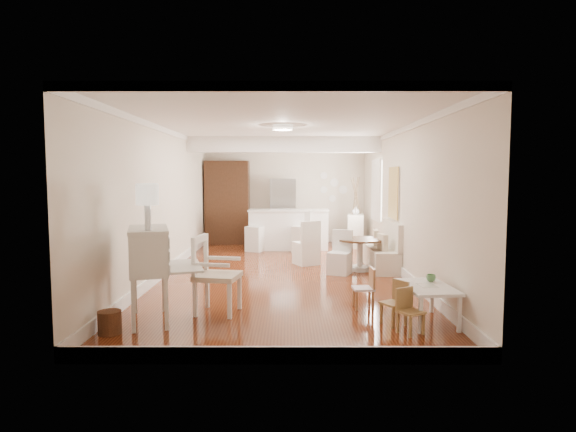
{
  "coord_description": "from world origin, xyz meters",
  "views": [
    {
      "loc": [
        0.11,
        -9.19,
        1.89
      ],
      "look_at": [
        0.09,
        0.3,
        1.1
      ],
      "focal_mm": 30.0,
      "sensor_mm": 36.0,
      "label": 1
    }
  ],
  "objects_px": {
    "kids_chair_a": "(394,303)",
    "slip_chair_near": "(340,252)",
    "slip_chair_far": "(306,242)",
    "breakfast_counter": "(288,229)",
    "bar_stool_right": "(301,231)",
    "fridge": "(296,212)",
    "wicker_basket": "(110,322)",
    "kids_table": "(427,304)",
    "bar_stool_left": "(255,231)",
    "kids_chair_c": "(411,311)",
    "kids_chair_b": "(363,288)",
    "pantry_cabinet": "(228,203)",
    "secretary_bureau": "(149,275)",
    "sideboard": "(355,231)",
    "gustavian_armchair": "(218,275)",
    "dining_table": "(360,255)"
  },
  "relations": [
    {
      "from": "breakfast_counter",
      "to": "slip_chair_far",
      "type": "bearing_deg",
      "value": -79.75
    },
    {
      "from": "bar_stool_left",
      "to": "sideboard",
      "type": "distance_m",
      "value": 2.73
    },
    {
      "from": "breakfast_counter",
      "to": "bar_stool_right",
      "type": "bearing_deg",
      "value": -53.38
    },
    {
      "from": "slip_chair_near",
      "to": "dining_table",
      "type": "bearing_deg",
      "value": 60.93
    },
    {
      "from": "kids_table",
      "to": "slip_chair_far",
      "type": "height_order",
      "value": "slip_chair_far"
    },
    {
      "from": "slip_chair_near",
      "to": "breakfast_counter",
      "type": "xyz_separation_m",
      "value": [
        -0.99,
        3.13,
        0.09
      ]
    },
    {
      "from": "kids_chair_a",
      "to": "kids_chair_c",
      "type": "height_order",
      "value": "kids_chair_a"
    },
    {
      "from": "kids_table",
      "to": "sideboard",
      "type": "relative_size",
      "value": 1.06
    },
    {
      "from": "gustavian_armchair",
      "to": "slip_chair_far",
      "type": "height_order",
      "value": "gustavian_armchair"
    },
    {
      "from": "secretary_bureau",
      "to": "sideboard",
      "type": "distance_m",
      "value": 7.52
    },
    {
      "from": "secretary_bureau",
      "to": "slip_chair_far",
      "type": "relative_size",
      "value": 1.3
    },
    {
      "from": "pantry_cabinet",
      "to": "sideboard",
      "type": "distance_m",
      "value": 3.62
    },
    {
      "from": "kids_table",
      "to": "bar_stool_right",
      "type": "height_order",
      "value": "bar_stool_right"
    },
    {
      "from": "kids_chair_a",
      "to": "bar_stool_right",
      "type": "height_order",
      "value": "bar_stool_right"
    },
    {
      "from": "bar_stool_right",
      "to": "fridge",
      "type": "height_order",
      "value": "fridge"
    },
    {
      "from": "gustavian_armchair",
      "to": "slip_chair_near",
      "type": "distance_m",
      "value": 3.29
    },
    {
      "from": "secretary_bureau",
      "to": "gustavian_armchair",
      "type": "distance_m",
      "value": 0.92
    },
    {
      "from": "pantry_cabinet",
      "to": "sideboard",
      "type": "relative_size",
      "value": 2.53
    },
    {
      "from": "kids_chair_a",
      "to": "slip_chair_near",
      "type": "relative_size",
      "value": 0.68
    },
    {
      "from": "kids_chair_c",
      "to": "breakfast_counter",
      "type": "xyz_separation_m",
      "value": [
        -1.47,
        6.65,
        0.24
      ]
    },
    {
      "from": "kids_chair_c",
      "to": "breakfast_counter",
      "type": "distance_m",
      "value": 6.82
    },
    {
      "from": "gustavian_armchair",
      "to": "fridge",
      "type": "relative_size",
      "value": 0.6
    },
    {
      "from": "bar_stool_left",
      "to": "sideboard",
      "type": "relative_size",
      "value": 1.1
    },
    {
      "from": "kids_table",
      "to": "breakfast_counter",
      "type": "bearing_deg",
      "value": 106.17
    },
    {
      "from": "kids_table",
      "to": "sideboard",
      "type": "bearing_deg",
      "value": 90.07
    },
    {
      "from": "bar_stool_left",
      "to": "kids_chair_b",
      "type": "bearing_deg",
      "value": -45.16
    },
    {
      "from": "slip_chair_far",
      "to": "breakfast_counter",
      "type": "height_order",
      "value": "breakfast_counter"
    },
    {
      "from": "wicker_basket",
      "to": "bar_stool_right",
      "type": "height_order",
      "value": "bar_stool_right"
    },
    {
      "from": "kids_chair_c",
      "to": "slip_chair_far",
      "type": "xyz_separation_m",
      "value": [
        -1.09,
        4.54,
        0.2
      ]
    },
    {
      "from": "kids_table",
      "to": "kids_chair_c",
      "type": "distance_m",
      "value": 0.56
    },
    {
      "from": "pantry_cabinet",
      "to": "slip_chair_far",
      "type": "bearing_deg",
      "value": -56.88
    },
    {
      "from": "wicker_basket",
      "to": "kids_table",
      "type": "relative_size",
      "value": 0.29
    },
    {
      "from": "wicker_basket",
      "to": "kids_chair_b",
      "type": "height_order",
      "value": "kids_chair_b"
    },
    {
      "from": "bar_stool_left",
      "to": "kids_chair_c",
      "type": "bearing_deg",
      "value": -45.17
    },
    {
      "from": "bar_stool_right",
      "to": "kids_chair_a",
      "type": "bearing_deg",
      "value": -66.01
    },
    {
      "from": "slip_chair_near",
      "to": "kids_chair_c",
      "type": "bearing_deg",
      "value": -58.69
    },
    {
      "from": "kids_table",
      "to": "kids_chair_a",
      "type": "height_order",
      "value": "kids_chair_a"
    },
    {
      "from": "sideboard",
      "to": "secretary_bureau",
      "type": "bearing_deg",
      "value": -111.03
    },
    {
      "from": "kids_chair_a",
      "to": "dining_table",
      "type": "relative_size",
      "value": 0.6
    },
    {
      "from": "sideboard",
      "to": "slip_chair_near",
      "type": "bearing_deg",
      "value": -95.08
    },
    {
      "from": "kids_chair_a",
      "to": "kids_chair_b",
      "type": "distance_m",
      "value": 0.79
    },
    {
      "from": "kids_chair_b",
      "to": "bar_stool_left",
      "type": "relative_size",
      "value": 0.6
    },
    {
      "from": "kids_chair_b",
      "to": "breakfast_counter",
      "type": "height_order",
      "value": "breakfast_counter"
    },
    {
      "from": "kids_chair_c",
      "to": "slip_chair_far",
      "type": "bearing_deg",
      "value": 73.55
    },
    {
      "from": "secretary_bureau",
      "to": "bar_stool_left",
      "type": "relative_size",
      "value": 1.23
    },
    {
      "from": "slip_chair_far",
      "to": "bar_stool_left",
      "type": "bearing_deg",
      "value": -82.61
    },
    {
      "from": "breakfast_counter",
      "to": "secretary_bureau",
      "type": "bearing_deg",
      "value": -106.3
    },
    {
      "from": "wicker_basket",
      "to": "kids_table",
      "type": "bearing_deg",
      "value": 6.75
    },
    {
      "from": "bar_stool_right",
      "to": "pantry_cabinet",
      "type": "height_order",
      "value": "pantry_cabinet"
    },
    {
      "from": "kids_table",
      "to": "kids_chair_a",
      "type": "bearing_deg",
      "value": -166.73
    }
  ]
}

